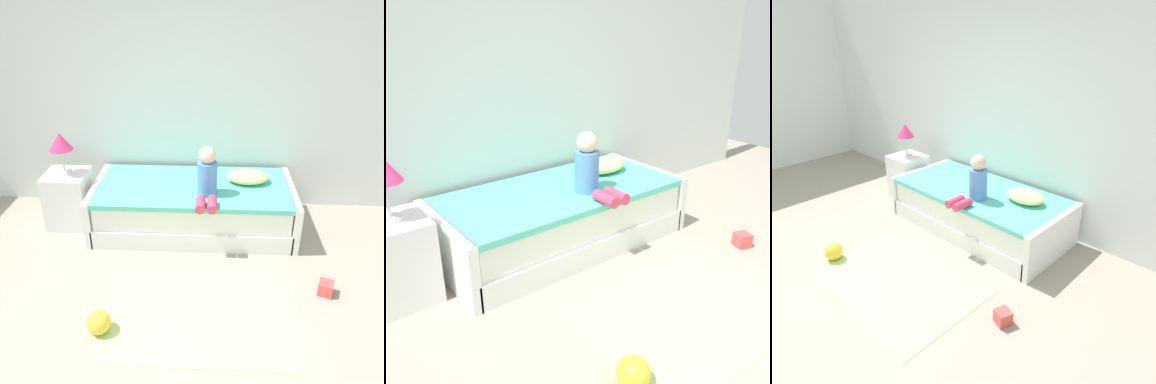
% 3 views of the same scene
% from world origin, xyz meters
% --- Properties ---
extents(ground_plane, '(9.20, 9.20, 0.00)m').
position_xyz_m(ground_plane, '(0.00, 0.00, 0.00)').
color(ground_plane, '#9E9384').
extents(wall_rear, '(7.20, 0.10, 2.90)m').
position_xyz_m(wall_rear, '(0.00, 2.60, 1.45)').
color(wall_rear, silver).
rests_on(wall_rear, ground).
extents(bed, '(2.11, 1.00, 0.50)m').
position_xyz_m(bed, '(0.34, 2.00, 0.25)').
color(bed, white).
rests_on(bed, ground).
extents(nightstand, '(0.44, 0.44, 0.60)m').
position_xyz_m(nightstand, '(-1.01, 2.00, 0.30)').
color(nightstand, white).
rests_on(nightstand, ground).
extents(table_lamp, '(0.24, 0.24, 0.45)m').
position_xyz_m(table_lamp, '(-1.01, 2.00, 0.94)').
color(table_lamp, silver).
rests_on(table_lamp, nightstand).
extents(child_figure, '(0.20, 0.51, 0.50)m').
position_xyz_m(child_figure, '(0.48, 1.77, 0.70)').
color(child_figure, '#598CD1').
rests_on(child_figure, bed).
extents(pillow, '(0.44, 0.30, 0.13)m').
position_xyz_m(pillow, '(0.91, 2.10, 0.56)').
color(pillow, '#F2E58C').
rests_on(pillow, bed).
extents(toy_ball, '(0.18, 0.18, 0.18)m').
position_xyz_m(toy_ball, '(-0.30, 0.46, 0.09)').
color(toy_ball, yellow).
rests_on(toy_ball, ground).
extents(area_rug, '(1.60, 1.10, 0.01)m').
position_xyz_m(area_rug, '(0.46, 0.70, 0.00)').
color(area_rug, '#B2D189').
rests_on(area_rug, ground).
extents(toy_block, '(0.15, 0.15, 0.12)m').
position_xyz_m(toy_block, '(1.53, 0.97, 0.06)').
color(toy_block, '#E54C4C').
rests_on(toy_block, ground).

